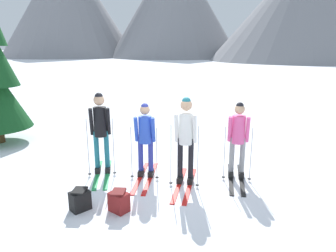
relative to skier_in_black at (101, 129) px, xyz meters
The scene contains 8 objects.
ground_plane 1.85m from the skier_in_black, ahead, with size 400.00×400.00×0.00m, color white.
skier_in_black is the anchor object (origin of this frame).
skier_in_blue 1.01m from the skier_in_black, ahead, with size 0.61×1.69×1.63m.
skier_in_white 1.90m from the skier_in_black, 11.82° to the right, with size 0.61×1.73×1.81m.
skier_in_pink 2.96m from the skier_in_black, ahead, with size 0.61×1.66×1.66m.
backpack_on_snow_front 1.82m from the skier_in_black, 87.87° to the right, with size 0.39×0.40×0.38m.
backpack_on_snow_beside 1.96m from the skier_in_black, 65.29° to the right, with size 0.40×0.38×0.38m.
mountain_ridge_distant 70.27m from the skier_in_black, 94.65° to the left, with size 86.57×52.70×27.15m.
Camera 1 is at (0.40, -6.23, 2.78)m, focal length 33.10 mm.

